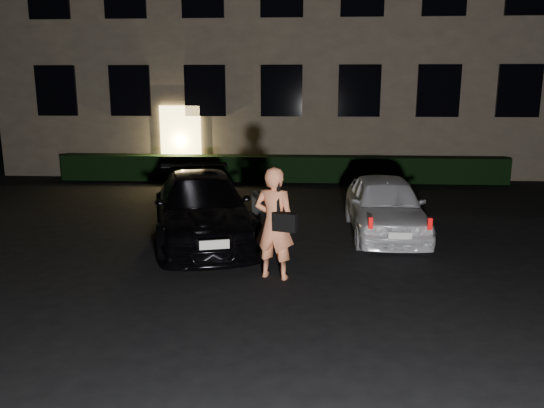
{
  "coord_description": "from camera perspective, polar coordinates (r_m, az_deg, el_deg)",
  "views": [
    {
      "loc": [
        0.81,
        -7.27,
        3.09
      ],
      "look_at": [
        0.24,
        2.0,
        1.05
      ],
      "focal_mm": 35.0,
      "sensor_mm": 36.0,
      "label": 1
    }
  ],
  "objects": [
    {
      "name": "hatch",
      "position": [
        11.58,
        12.06,
        -0.15
      ],
      "size": [
        1.53,
        3.75,
        1.27
      ],
      "rotation": [
        0.0,
        0.0,
        0.01
      ],
      "color": "white",
      "rests_on": "ground"
    },
    {
      "name": "ground",
      "position": [
        7.94,
        -2.64,
        -10.55
      ],
      "size": [
        80.0,
        80.0,
        0.0
      ],
      "primitive_type": "plane",
      "color": "black",
      "rests_on": "ground"
    },
    {
      "name": "sedan",
      "position": [
        11.03,
        -7.51,
        -0.38
      ],
      "size": [
        3.07,
        4.99,
        1.35
      ],
      "rotation": [
        0.0,
        0.0,
        0.27
      ],
      "color": "black",
      "rests_on": "ground"
    },
    {
      "name": "building",
      "position": [
        22.46,
        1.55,
        19.8
      ],
      "size": [
        20.0,
        8.11,
        12.0
      ],
      "color": "brown",
      "rests_on": "ground"
    },
    {
      "name": "hedge",
      "position": [
        17.98,
        0.94,
        3.83
      ],
      "size": [
        15.0,
        0.7,
        0.85
      ],
      "primitive_type": "cube",
      "color": "black",
      "rests_on": "ground"
    },
    {
      "name": "man",
      "position": [
        8.65,
        0.28,
        -2.05
      ],
      "size": [
        0.78,
        0.64,
        1.87
      ],
      "rotation": [
        0.0,
        0.0,
        2.85
      ],
      "color": "#FF8D5D",
      "rests_on": "ground"
    }
  ]
}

